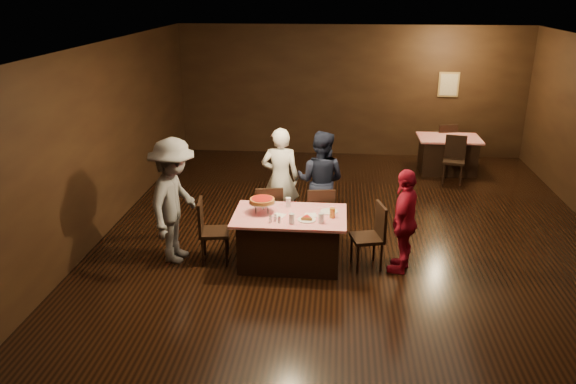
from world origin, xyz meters
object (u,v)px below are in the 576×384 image
object	(u,v)px
diner_red_shirt	(405,221)
plate_empty	(329,211)
glass_back	(288,202)
diner_grey_knit	(174,201)
chair_end_right	(367,237)
chair_back_far	(443,143)
chair_end_left	(215,231)
glass_front_right	(321,218)
back_table	(448,155)
chair_far_left	(269,213)
diner_white_jacket	(280,179)
chair_back_near	(454,160)
main_table	(290,239)
glass_front_left	(292,218)
chair_far_right	(320,215)
glass_amber	(332,213)
diner_navy_hoodie	(321,181)
pizza_stand	(262,201)

from	to	relation	value
diner_red_shirt	plate_empty	world-z (taller)	diner_red_shirt
glass_back	diner_grey_knit	bearing A→B (deg)	-169.37
chair_end_right	chair_back_far	xyz separation A→B (m)	(1.91, 5.18, 0.00)
chair_end_left	glass_front_right	distance (m)	1.61
back_table	chair_far_left	bearing A→B (deg)	-131.73
chair_far_left	diner_white_jacket	xyz separation A→B (m)	(0.13, 0.57, 0.38)
diner_white_jacket	chair_back_near	bearing A→B (deg)	-143.47
chair_end_left	diner_grey_knit	distance (m)	0.72
main_table	glass_back	size ratio (longest dim) A/B	11.43
main_table	chair_back_far	distance (m)	5.99
chair_back_near	glass_front_left	xyz separation A→B (m)	(-2.96, -4.18, 0.37)
chair_far_right	diner_red_shirt	size ratio (longest dim) A/B	0.63
chair_back_near	diner_grey_knit	size ratio (longest dim) A/B	0.52
plate_empty	glass_front_right	world-z (taller)	glass_front_right
glass_front_left	plate_empty	bearing A→B (deg)	41.99
chair_end_right	chair_back_far	world-z (taller)	same
plate_empty	glass_amber	size ratio (longest dim) A/B	1.79
chair_back_far	glass_front_left	distance (m)	6.24
chair_end_right	glass_front_right	xyz separation A→B (m)	(-0.65, -0.25, 0.37)
plate_empty	glass_amber	xyz separation A→B (m)	(0.05, -0.20, 0.06)
chair_far_left	glass_back	size ratio (longest dim) A/B	6.79
plate_empty	chair_end_right	bearing A→B (deg)	-15.26
chair_far_right	glass_front_left	bearing A→B (deg)	63.87
diner_red_shirt	chair_back_near	bearing A→B (deg)	179.20
diner_white_jacket	glass_front_right	distance (m)	1.73
main_table	back_table	size ratio (longest dim) A/B	1.23
main_table	chair_far_right	size ratio (longest dim) A/B	1.68
main_table	chair_end_right	bearing A→B (deg)	0.00
chair_far_right	glass_amber	bearing A→B (deg)	96.35
chair_back_near	plate_empty	distance (m)	4.48
chair_back_near	diner_grey_knit	bearing A→B (deg)	-127.35
chair_far_left	chair_end_right	size ratio (longest dim) A/B	1.00
chair_end_right	glass_amber	xyz separation A→B (m)	(-0.50, -0.05, 0.37)
back_table	diner_red_shirt	distance (m)	4.85
diner_red_shirt	chair_far_right	bearing A→B (deg)	-104.48
back_table	glass_front_right	distance (m)	5.49
chair_far_left	chair_end_left	xyz separation A→B (m)	(-0.70, -0.75, 0.00)
main_table	diner_navy_hoodie	distance (m)	1.43
chair_end_left	diner_navy_hoodie	bearing A→B (deg)	-57.25
chair_back_near	back_table	bearing A→B (deg)	102.97
chair_end_right	glass_amber	world-z (taller)	chair_end_right
pizza_stand	diner_red_shirt	bearing A→B (deg)	-2.71
diner_navy_hoodie	plate_empty	size ratio (longest dim) A/B	6.69
chair_back_far	diner_grey_knit	distance (m)	6.99
diner_white_jacket	main_table	bearing A→B (deg)	100.36
chair_back_far	diner_red_shirt	bearing A→B (deg)	61.60
chair_far_right	glass_front_right	distance (m)	1.07
chair_far_right	pizza_stand	xyz separation A→B (m)	(-0.80, -0.70, 0.48)
main_table	back_table	distance (m)	5.48
chair_end_right	plate_empty	size ratio (longest dim) A/B	3.80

